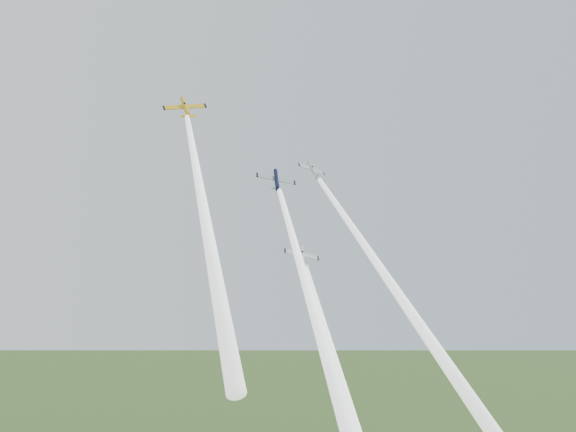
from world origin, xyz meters
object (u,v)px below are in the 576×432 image
(plane_yellow, at_px, (185,108))
(plane_silver_right, at_px, (313,170))
(plane_silver_low, at_px, (302,256))
(plane_navy, at_px, (276,180))

(plane_yellow, height_order, plane_silver_right, plane_yellow)
(plane_yellow, bearing_deg, plane_silver_right, 9.95)
(plane_silver_low, bearing_deg, plane_silver_right, 63.83)
(plane_silver_right, xyz_separation_m, plane_silver_low, (-10.03, -11.22, -18.59))
(plane_silver_low, bearing_deg, plane_yellow, 157.78)
(plane_yellow, xyz_separation_m, plane_navy, (14.26, -10.25, -14.22))
(plane_yellow, xyz_separation_m, plane_silver_low, (17.71, -13.76, -28.56))
(plane_navy, height_order, plane_silver_right, plane_silver_right)
(plane_silver_right, bearing_deg, plane_silver_low, -135.39)
(plane_navy, xyz_separation_m, plane_silver_low, (3.44, -3.51, -14.34))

